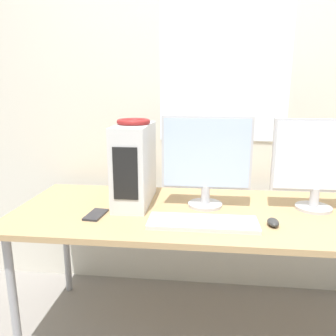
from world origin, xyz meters
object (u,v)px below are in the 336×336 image
object	(u,v)px
pc_tower	(135,164)
monitor_right_near	(318,162)
mouse	(273,222)
cell_phone	(96,215)
monitor_main	(206,159)
headphones	(134,122)
keyboard	(203,223)

from	to	relation	value
pc_tower	monitor_right_near	size ratio (longest dim) A/B	0.92
mouse	cell_phone	bearing A→B (deg)	177.83
monitor_main	mouse	world-z (taller)	monitor_main
cell_phone	monitor_main	bearing A→B (deg)	25.67
headphones	mouse	bearing A→B (deg)	-20.18
mouse	cell_phone	distance (m)	0.83
headphones	cell_phone	xyz separation A→B (m)	(-0.15, -0.22, -0.43)
mouse	monitor_right_near	bearing A→B (deg)	43.76
monitor_right_near	cell_phone	bearing A→B (deg)	-169.17
pc_tower	headphones	distance (m)	0.22
monitor_main	pc_tower	bearing A→B (deg)	176.44
headphones	monitor_main	world-z (taller)	monitor_main
headphones	monitor_right_near	world-z (taller)	monitor_right_near
cell_phone	monitor_right_near	bearing A→B (deg)	16.30
mouse	cell_phone	world-z (taller)	mouse
monitor_main	mouse	distance (m)	0.45
monitor_main	monitor_right_near	world-z (taller)	monitor_main
monitor_right_near	keyboard	world-z (taller)	monitor_right_near
pc_tower	monitor_main	world-z (taller)	monitor_main
keyboard	monitor_main	bearing A→B (deg)	87.41
pc_tower	mouse	world-z (taller)	pc_tower
headphones	mouse	size ratio (longest dim) A/B	2.02
mouse	headphones	bearing A→B (deg)	159.82
headphones	monitor_right_near	distance (m)	0.95
monitor_right_near	mouse	xyz separation A→B (m)	(-0.25, -0.24, -0.23)
monitor_right_near	keyboard	xyz separation A→B (m)	(-0.56, -0.26, -0.24)
monitor_right_near	mouse	bearing A→B (deg)	-136.24
monitor_right_near	mouse	world-z (taller)	monitor_right_near
pc_tower	monitor_right_near	distance (m)	0.93
pc_tower	headphones	bearing A→B (deg)	90.00
pc_tower	monitor_main	bearing A→B (deg)	-3.56
headphones	monitor_main	xyz separation A→B (m)	(0.38, -0.02, -0.18)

